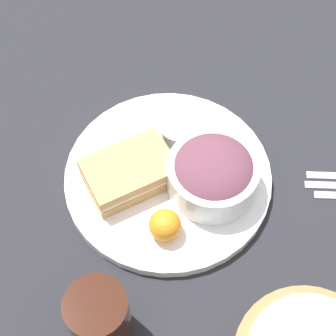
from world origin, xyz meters
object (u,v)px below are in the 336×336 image
(plate, at_px, (168,178))
(drink_glass, at_px, (100,318))
(sandwich, at_px, (129,172))
(dressing_cup, at_px, (178,132))
(salad_bowl, at_px, (213,173))

(plate, height_order, drink_glass, drink_glass)
(plate, bearing_deg, sandwich, 0.44)
(plate, height_order, dressing_cup, dressing_cup)
(plate, relative_size, sandwich, 2.10)
(dressing_cup, bearing_deg, salad_bowl, 111.47)
(sandwich, distance_m, dressing_cup, 0.11)
(drink_glass, bearing_deg, dressing_cup, -117.12)
(plate, distance_m, salad_bowl, 0.08)
(dressing_cup, height_order, drink_glass, drink_glass)
(plate, xyz_separation_m, dressing_cup, (-0.03, -0.07, 0.03))
(plate, distance_m, sandwich, 0.07)
(plate, bearing_deg, dressing_cup, -111.59)
(sandwich, distance_m, salad_bowl, 0.13)
(plate, height_order, salad_bowl, salad_bowl)
(sandwich, bearing_deg, salad_bowl, 166.72)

